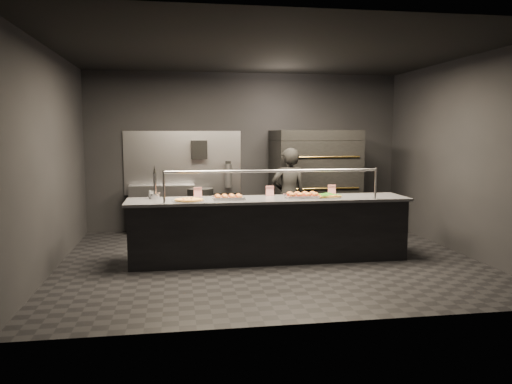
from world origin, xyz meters
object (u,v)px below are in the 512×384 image
prep_shelf (162,209)px  worker (289,196)px  round_pizza (189,200)px  slider_tray_b (302,195)px  fire_extinguisher (228,175)px  towel_dispenser (199,150)px  slider_tray_a (228,197)px  service_counter (269,229)px  beer_tap (155,189)px  pizza_oven (314,181)px  trash_bin (200,210)px  square_pizza (326,196)px

prep_shelf → worker: worker is taller
round_pizza → slider_tray_b: (1.67, 0.15, 0.02)m
fire_extinguisher → towel_dispenser: bearing=-179.0°
round_pizza → slider_tray_a: bearing=12.5°
service_counter → fire_extinguisher: service_counter is taller
fire_extinguisher → worker: bearing=-55.4°
prep_shelf → slider_tray_a: slider_tray_a is taller
worker → prep_shelf: bearing=-33.9°
beer_tap → slider_tray_a: bearing=-11.6°
pizza_oven → worker: pizza_oven is taller
prep_shelf → trash_bin: prep_shelf is taller
square_pizza → pizza_oven: bearing=79.8°
slider_tray_b → beer_tap: bearing=175.0°
trash_bin → prep_shelf: bearing=171.9°
fire_extinguisher → round_pizza: 2.67m
pizza_oven → prep_shelf: (-2.80, 0.42, -0.52)m
towel_dispenser → fire_extinguisher: towel_dispenser is taller
prep_shelf → slider_tray_b: 3.16m
pizza_oven → prep_shelf: pizza_oven is taller
pizza_oven → slider_tray_a: 2.63m
round_pizza → square_pizza: bearing=2.9°
service_counter → worker: (0.54, 1.11, 0.34)m
service_counter → slider_tray_b: size_ratio=6.93×
service_counter → beer_tap: (-1.64, 0.20, 0.60)m
pizza_oven → trash_bin: (-2.10, 0.32, -0.55)m
service_counter → prep_shelf: 2.82m
square_pizza → service_counter: bearing=177.6°
prep_shelf → beer_tap: bearing=-91.0°
pizza_oven → towel_dispenser: size_ratio=5.46×
fire_extinguisher → trash_bin: bearing=-161.9°
slider_tray_a → trash_bin: slider_tray_a is taller
trash_bin → pizza_oven: bearing=-8.7°
service_counter → round_pizza: 1.27m
prep_shelf → slider_tray_a: 2.59m
service_counter → round_pizza: (-1.17, -0.14, 0.47)m
round_pizza → trash_bin: (0.27, 2.36, -0.52)m
round_pizza → worker: (1.71, 1.25, -0.13)m
slider_tray_b → trash_bin: size_ratio=0.71×
round_pizza → square_pizza: (2.02, 0.10, 0.00)m
towel_dispenser → fire_extinguisher: 0.74m
beer_tap → slider_tray_a: size_ratio=1.05×
pizza_oven → fire_extinguisher: bearing=162.1°
round_pizza → square_pizza: square_pizza is taller
beer_tap → trash_bin: size_ratio=0.58×
prep_shelf → round_pizza: 2.54m
round_pizza → trash_bin: round_pizza is taller
service_counter → slider_tray_a: (-0.60, -0.01, 0.48)m
slider_tray_b → worker: size_ratio=0.37×
pizza_oven → slider_tray_a: size_ratio=4.14×
towel_dispenser → square_pizza: 3.05m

